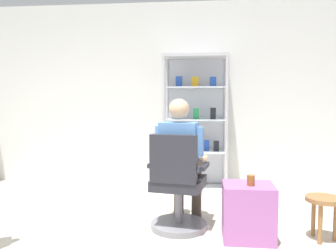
{
  "coord_description": "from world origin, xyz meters",
  "views": [
    {
      "loc": [
        0.52,
        -2.13,
        1.28
      ],
      "look_at": [
        0.14,
        1.49,
        1.0
      ],
      "focal_mm": 36.66,
      "sensor_mm": 36.0,
      "label": 1
    }
  ],
  "objects_px": {
    "office_chair": "(177,191)",
    "storage_crate": "(248,212)",
    "display_cabinet_main": "(196,122)",
    "seated_shopkeeper": "(181,156)",
    "tea_glass": "(251,180)",
    "wooden_stool": "(323,206)"
  },
  "relations": [
    {
      "from": "wooden_stool",
      "to": "seated_shopkeeper",
      "type": "bearing_deg",
      "value": 169.01
    },
    {
      "from": "display_cabinet_main",
      "to": "seated_shopkeeper",
      "type": "xyz_separation_m",
      "value": [
        -0.1,
        -1.47,
        -0.25
      ]
    },
    {
      "from": "seated_shopkeeper",
      "to": "wooden_stool",
      "type": "bearing_deg",
      "value": -10.99
    },
    {
      "from": "office_chair",
      "to": "seated_shopkeeper",
      "type": "relative_size",
      "value": 0.74
    },
    {
      "from": "office_chair",
      "to": "storage_crate",
      "type": "bearing_deg",
      "value": -11.66
    },
    {
      "from": "display_cabinet_main",
      "to": "seated_shopkeeper",
      "type": "distance_m",
      "value": 1.49
    },
    {
      "from": "display_cabinet_main",
      "to": "seated_shopkeeper",
      "type": "bearing_deg",
      "value": -94.07
    },
    {
      "from": "display_cabinet_main",
      "to": "seated_shopkeeper",
      "type": "height_order",
      "value": "display_cabinet_main"
    },
    {
      "from": "office_chair",
      "to": "storage_crate",
      "type": "relative_size",
      "value": 1.88
    },
    {
      "from": "display_cabinet_main",
      "to": "office_chair",
      "type": "distance_m",
      "value": 1.73
    },
    {
      "from": "display_cabinet_main",
      "to": "tea_glass",
      "type": "xyz_separation_m",
      "value": [
        0.54,
        -1.81,
        -0.4
      ]
    },
    {
      "from": "display_cabinet_main",
      "to": "tea_glass",
      "type": "relative_size",
      "value": 19.78
    },
    {
      "from": "display_cabinet_main",
      "to": "wooden_stool",
      "type": "height_order",
      "value": "display_cabinet_main"
    },
    {
      "from": "wooden_stool",
      "to": "office_chair",
      "type": "bearing_deg",
      "value": 176.0
    },
    {
      "from": "office_chair",
      "to": "tea_glass",
      "type": "relative_size",
      "value": 9.99
    },
    {
      "from": "office_chair",
      "to": "display_cabinet_main",
      "type": "bearing_deg",
      "value": 85.34
    },
    {
      "from": "tea_glass",
      "to": "wooden_stool",
      "type": "distance_m",
      "value": 0.71
    },
    {
      "from": "seated_shopkeeper",
      "to": "tea_glass",
      "type": "height_order",
      "value": "seated_shopkeeper"
    },
    {
      "from": "office_chair",
      "to": "tea_glass",
      "type": "xyz_separation_m",
      "value": [
        0.68,
        -0.18,
        0.16
      ]
    },
    {
      "from": "display_cabinet_main",
      "to": "seated_shopkeeper",
      "type": "relative_size",
      "value": 1.47
    },
    {
      "from": "office_chair",
      "to": "seated_shopkeeper",
      "type": "height_order",
      "value": "seated_shopkeeper"
    },
    {
      "from": "seated_shopkeeper",
      "to": "storage_crate",
      "type": "relative_size",
      "value": 2.53
    }
  ]
}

